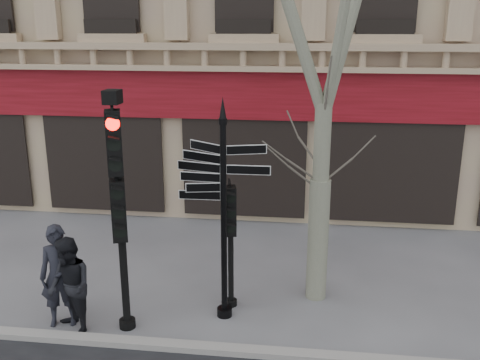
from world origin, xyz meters
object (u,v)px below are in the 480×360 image
at_px(fingerpost, 223,174).
at_px(pedestrian_a, 60,276).
at_px(traffic_signal_main, 118,185).
at_px(pedestrian_b, 70,287).
at_px(traffic_signal_secondary, 231,224).

relative_size(fingerpost, pedestrian_a, 2.16).
height_order(traffic_signal_main, pedestrian_b, traffic_signal_main).
relative_size(fingerpost, pedestrian_b, 2.32).
bearing_deg(pedestrian_a, traffic_signal_main, -16.19).
xyz_separation_m(pedestrian_a, pedestrian_b, (0.30, -0.25, -0.07)).
height_order(traffic_signal_secondary, pedestrian_a, traffic_signal_secondary).
height_order(fingerpost, pedestrian_a, fingerpost).
height_order(fingerpost, traffic_signal_main, traffic_signal_main).
relative_size(traffic_signal_secondary, pedestrian_b, 1.37).
distance_m(traffic_signal_main, pedestrian_b, 2.09).
height_order(traffic_signal_main, traffic_signal_secondary, traffic_signal_main).
xyz_separation_m(fingerpost, pedestrian_b, (-2.65, -0.90, -1.92)).
xyz_separation_m(fingerpost, traffic_signal_main, (-1.72, -0.63, -0.07)).
relative_size(traffic_signal_secondary, pedestrian_a, 1.28).
xyz_separation_m(traffic_signal_main, traffic_signal_secondary, (1.79, 1.05, -1.03)).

